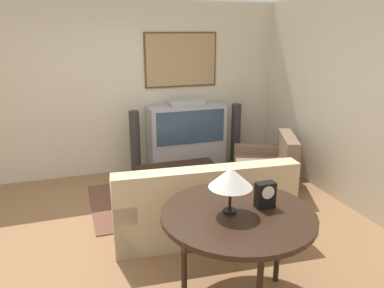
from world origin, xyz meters
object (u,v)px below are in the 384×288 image
object	(u,v)px
speaker_tower_left	(135,146)
speaker_tower_right	(236,137)
tv	(187,138)
couch	(201,207)
coffee_table	(179,171)
armchair	(266,170)
table_lamp	(231,178)
console_table	(238,219)
mantel_clock	(265,195)

from	to	relation	value
speaker_tower_left	speaker_tower_right	world-z (taller)	same
tv	speaker_tower_left	size ratio (longest dim) A/B	1.14
tv	couch	size ratio (longest dim) A/B	0.60
coffee_table	couch	bearing A→B (deg)	-92.60
armchair	tv	bearing A→B (deg)	-115.56
table_lamp	tv	bearing A→B (deg)	78.80
tv	speaker_tower_right	world-z (taller)	tv
armchair	coffee_table	bearing A→B (deg)	-73.98
armchair	speaker_tower_right	size ratio (longest dim) A/B	1.04
tv	coffee_table	size ratio (longest dim) A/B	1.08
couch	console_table	bearing A→B (deg)	89.99
speaker_tower_left	table_lamp	bearing A→B (deg)	-85.29
console_table	speaker_tower_right	distance (m)	3.36
mantel_clock	speaker_tower_right	distance (m)	3.26
tv	console_table	xyz separation A→B (m)	(-0.54, -3.10, 0.19)
table_lamp	speaker_tower_left	xyz separation A→B (m)	(-0.25, 3.02, -0.61)
console_table	table_lamp	xyz separation A→B (m)	(-0.07, 0.02, 0.37)
armchair	speaker_tower_left	size ratio (longest dim) A/B	1.04
couch	tv	bearing A→B (deg)	-98.35
table_lamp	speaker_tower_right	bearing A→B (deg)	64.09
tv	table_lamp	world-z (taller)	table_lamp
couch	speaker_tower_right	xyz separation A→B (m)	(1.31, 1.89, 0.20)
couch	coffee_table	size ratio (longest dim) A/B	1.81
coffee_table	speaker_tower_right	bearing A→B (deg)	33.09
armchair	mantel_clock	distance (m)	2.46
console_table	tv	bearing A→B (deg)	80.09
tv	armchair	xyz separation A→B (m)	(0.91, -1.04, -0.29)
mantel_clock	armchair	bearing A→B (deg)	59.55
armchair	speaker_tower_right	world-z (taller)	speaker_tower_right
console_table	table_lamp	size ratio (longest dim) A/B	3.28
tv	coffee_table	xyz separation A→B (m)	(-0.40, -0.88, -0.21)
couch	table_lamp	world-z (taller)	table_lamp
couch	mantel_clock	world-z (taller)	mantel_clock
coffee_table	console_table	distance (m)	2.27
couch	coffee_table	world-z (taller)	couch
speaker_tower_right	tv	bearing A→B (deg)	176.34
couch	armchair	world-z (taller)	couch
console_table	table_lamp	bearing A→B (deg)	161.87
armchair	console_table	distance (m)	2.57
couch	speaker_tower_left	bearing A→B (deg)	-73.16
coffee_table	table_lamp	world-z (taller)	table_lamp
mantel_clock	table_lamp	bearing A→B (deg)	179.80
coffee_table	mantel_clock	distance (m)	2.28
console_table	table_lamp	world-z (taller)	table_lamp
mantel_clock	speaker_tower_right	size ratio (longest dim) A/B	0.21
armchair	speaker_tower_right	distance (m)	1.01
speaker_tower_left	speaker_tower_right	distance (m)	1.72
tv	mantel_clock	bearing A→B (deg)	-95.31
mantel_clock	speaker_tower_right	world-z (taller)	speaker_tower_right
couch	table_lamp	size ratio (longest dim) A/B	5.28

